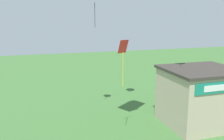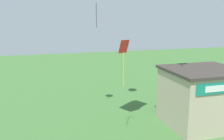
# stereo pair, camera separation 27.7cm
# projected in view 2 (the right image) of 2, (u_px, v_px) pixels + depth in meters

# --- Properties ---
(seaside_building) EXTENTS (6.45, 5.76, 5.17)m
(seaside_building) POSITION_uv_depth(u_px,v_px,m) (202.00, 97.00, 22.30)
(seaside_building) COLOR #B7A88E
(seaside_building) RESTS_ON ground_plane
(kite_red_diamond) EXTENTS (0.86, 0.61, 3.65)m
(kite_red_diamond) POSITION_uv_depth(u_px,v_px,m) (124.00, 53.00, 18.96)
(kite_red_diamond) COLOR red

